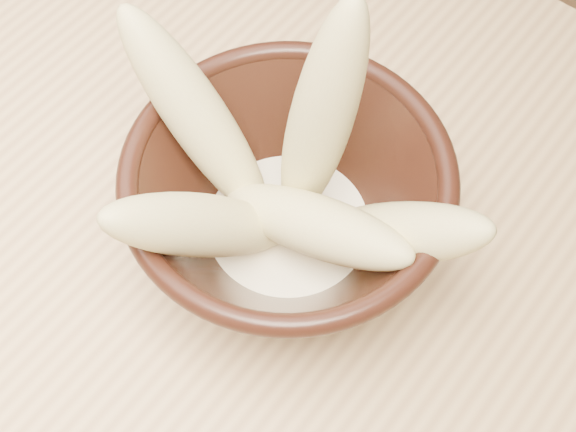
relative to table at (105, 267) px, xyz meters
name	(u,v)px	position (x,y,z in m)	size (l,w,h in m)	color
table	(105,267)	(0.00, 0.00, 0.00)	(1.20, 0.80, 0.75)	tan
bowl	(288,209)	(0.13, 0.07, 0.14)	(0.20, 0.20, 0.11)	black
milk_puddle	(288,229)	(0.13, 0.07, 0.11)	(0.11, 0.11, 0.02)	#F8E8C7
banana_upright	(321,120)	(0.13, 0.10, 0.21)	(0.04, 0.04, 0.18)	tan
banana_left	(198,118)	(0.06, 0.07, 0.18)	(0.04, 0.04, 0.16)	tan
banana_right	(395,233)	(0.20, 0.09, 0.17)	(0.04, 0.04, 0.14)	tan
banana_across	(314,225)	(0.16, 0.06, 0.17)	(0.04, 0.04, 0.14)	tan
banana_front	(203,226)	(0.11, 0.02, 0.17)	(0.04, 0.04, 0.15)	tan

